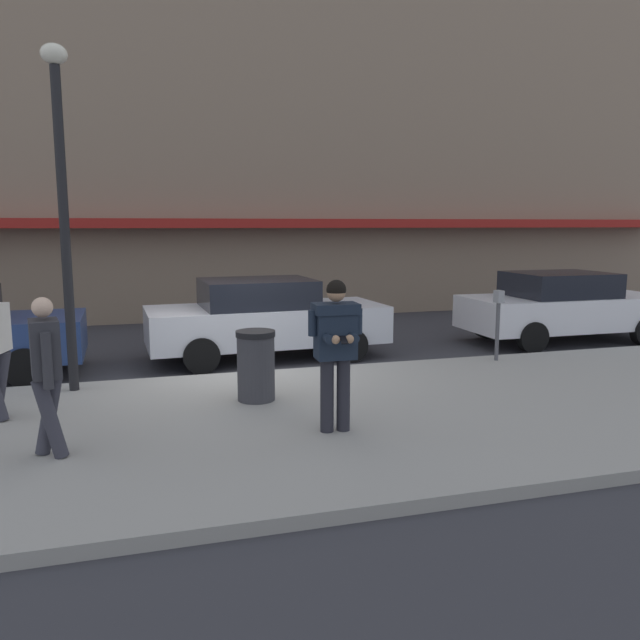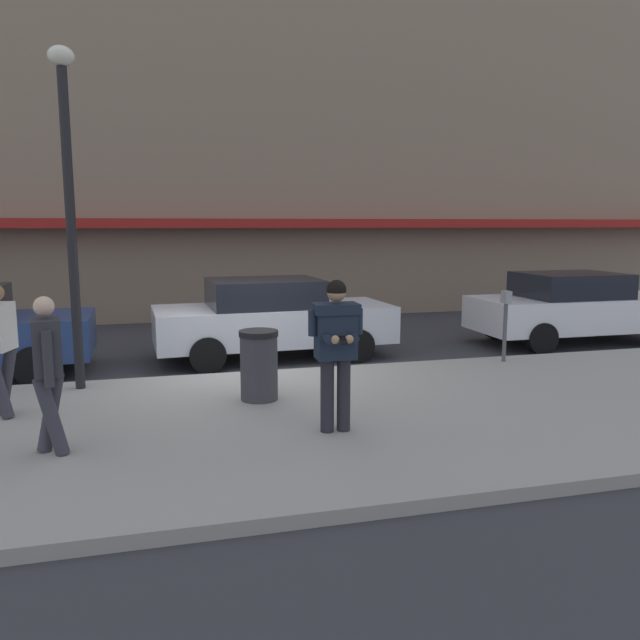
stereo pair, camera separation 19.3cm
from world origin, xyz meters
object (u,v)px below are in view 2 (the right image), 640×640
Objects in this scene: parked_sedan_mid at (272,318)px; parked_sedan_far at (574,307)px; man_texting_on_phone at (336,339)px; trash_bin at (259,365)px; street_lamp_post at (69,184)px; parking_meter at (506,316)px; pedestrian_with_bag at (48,365)px.

parked_sedan_mid and parked_sedan_far have the same top height.
trash_bin is (-0.66, 1.59, -0.62)m from man_texting_on_phone.
parking_meter is (7.13, 0.05, -2.17)m from street_lamp_post.
man_texting_on_phone is 1.06× the size of pedestrian_with_bag.
parked_sedan_mid is 1.02× the size of parked_sedan_far.
man_texting_on_phone is 1.42× the size of parking_meter.
pedestrian_with_bag is (-3.26, -4.78, 0.32)m from parked_sedan_mid.
man_texting_on_phone is at bearing -144.95° from parked_sedan_far.
trash_bin is at bearing 112.49° from man_texting_on_phone.
parking_meter is (-2.78, -1.83, 0.18)m from parked_sedan_far.
street_lamp_post reaches higher than parking_meter.
parked_sedan_far is 10.36m from street_lamp_post.
parked_sedan_mid reaches higher than trash_bin.
parking_meter reaches higher than trash_bin.
parked_sedan_far is (6.64, -0.14, 0.00)m from parked_sedan_mid.
parking_meter is (3.85, -1.97, 0.18)m from parked_sedan_mid.
man_texting_on_phone is 4.93m from parking_meter.
man_texting_on_phone is (-0.12, -4.88, 0.46)m from parked_sedan_mid.
street_lamp_post is at bearing 153.04° from trash_bin.
street_lamp_post reaches higher than parked_sedan_far.
trash_bin is at bearing -156.96° from parked_sedan_far.
man_texting_on_phone reaches higher than pedestrian_with_bag.
parked_sedan_mid is at bearing 152.93° from parking_meter.
parked_sedan_far is at bearing 23.04° from trash_bin.
parked_sedan_mid is at bearing 31.61° from street_lamp_post.
street_lamp_post is (-3.28, -2.02, 2.35)m from parked_sedan_mid.
pedestrian_with_bag is 1.34× the size of parking_meter.
street_lamp_post is (-3.16, 2.86, 1.89)m from man_texting_on_phone.
parked_sedan_far is at bearing 33.34° from parking_meter.
parking_meter is at bearing -27.07° from parked_sedan_mid.
pedestrian_with_bag is (-3.13, 0.10, -0.14)m from man_texting_on_phone.
street_lamp_post reaches higher than trash_bin.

